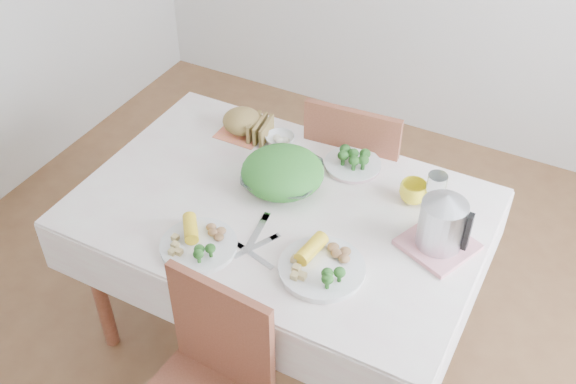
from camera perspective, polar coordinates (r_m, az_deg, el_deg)
The scene contains 18 objects.
floor at distance 3.08m, azimuth -0.51°, elevation -11.79°, with size 3.60×3.60×0.00m, color brown.
dining_table at distance 2.79m, azimuth -0.56°, elevation -7.08°, with size 1.40×0.90×0.75m, color brown.
tablecloth at distance 2.52m, azimuth -0.61°, elevation -1.23°, with size 1.50×1.00×0.01m, color white.
chair_far at distance 3.13m, azimuth 6.16°, elevation 1.32°, with size 0.43×0.43×0.95m, color brown.
salad_bowl at distance 2.58m, azimuth -0.47°, elevation 1.21°, with size 0.30×0.30×0.07m, color white.
dinner_plate_left at distance 2.37m, azimuth -7.56°, elevation -4.55°, with size 0.27×0.27×0.02m, color white.
dinner_plate_right at distance 2.27m, azimuth 2.87°, elevation -6.51°, with size 0.30×0.30×0.02m, color white.
broccoli_plate at distance 2.70m, azimuth 5.49°, elevation 2.33°, with size 0.23×0.23×0.02m, color beige.
napkin at distance 2.89m, azimuth -3.83°, elevation 5.13°, with size 0.19×0.19×0.00m, color #FD8158.
bread_loaf at distance 2.86m, azimuth -3.88°, elevation 6.05°, with size 0.17×0.16×0.10m, color olive.
fruit_bowl at distance 2.81m, azimuth -0.68°, elevation 4.43°, with size 0.12×0.12×0.04m, color white.
yellow_mug at distance 2.55m, azimuth 10.57°, elevation -0.02°, with size 0.11×0.11×0.08m, color yellow.
glass_tumbler at distance 2.54m, azimuth 12.37°, elevation 0.06°, with size 0.07×0.07×0.14m, color white.
pink_tray at distance 2.41m, azimuth 12.55°, elevation -4.38°, with size 0.23×0.23×0.02m, color #D28087.
electric_kettle at distance 2.34m, azimuth 12.94°, elevation -2.41°, with size 0.16×0.16×0.22m, color #B2B5BA.
fork_left at distance 2.41m, azimuth -2.70°, elevation -3.54°, with size 0.02×0.21×0.00m, color silver.
fork_right at distance 2.36m, azimuth -2.74°, elevation -4.60°, with size 0.02×0.18×0.00m, color silver.
knife at distance 2.33m, azimuth -2.85°, elevation -5.43°, with size 0.02×0.17×0.00m, color silver.
Camera 1 is at (0.90, -1.65, 2.44)m, focal length 42.00 mm.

